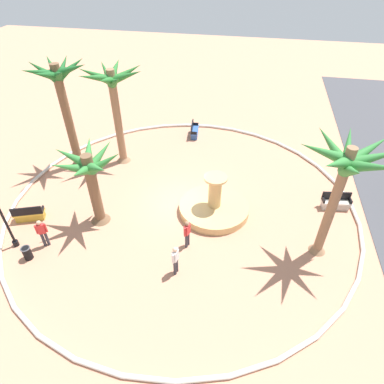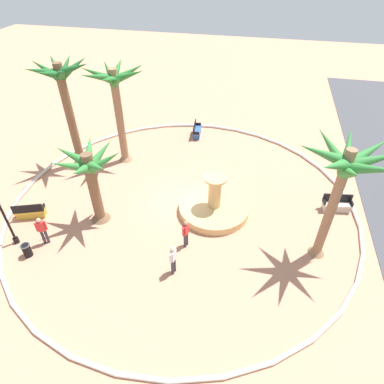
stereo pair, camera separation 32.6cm
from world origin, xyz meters
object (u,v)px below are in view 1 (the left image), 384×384
object	(u,v)px
fountain	(214,207)
person_cyclist_helmet	(42,232)
palm_tree_by_curb	(346,171)
person_cyclist_photo	(187,233)
person_pedestrian_stroll	(175,259)
bench_east	(29,215)
palm_tree_mid_plaza	(113,92)
bench_west	(335,203)
bench_north	(194,131)
trash_bin	(27,253)
palm_tree_far_side	(90,174)
palm_tree_near_fountain	(61,91)

from	to	relation	value
fountain	person_cyclist_helmet	world-z (taller)	fountain
palm_tree_by_curb	person_cyclist_photo	world-z (taller)	palm_tree_by_curb
fountain	person_pedestrian_stroll	bearing A→B (deg)	-13.32
bench_east	person_cyclist_photo	size ratio (longest dim) A/B	1.01
palm_tree_mid_plaza	person_cyclist_photo	xyz separation A→B (m)	(6.80, 5.98, -3.99)
bench_west	person_cyclist_photo	distance (m)	8.91
palm_tree_by_curb	person_cyclist_helmet	xyz separation A→B (m)	(2.35, -13.39, -3.88)
bench_east	person_pedestrian_stroll	distance (m)	8.92
bench_north	fountain	bearing A→B (deg)	18.39
trash_bin	person_cyclist_photo	world-z (taller)	person_cyclist_photo
palm_tree_by_curb	bench_east	xyz separation A→B (m)	(0.81, -15.28, -4.46)
bench_west	person_pedestrian_stroll	bearing A→B (deg)	-51.38
bench_north	trash_bin	size ratio (longest dim) A/B	2.25
palm_tree_mid_plaza	palm_tree_far_side	world-z (taller)	palm_tree_mid_plaza
bench_east	bench_north	distance (m)	13.16
person_cyclist_helmet	bench_east	bearing A→B (deg)	-129.09
palm_tree_near_fountain	bench_north	world-z (taller)	palm_tree_near_fountain
palm_tree_mid_plaza	bench_west	bearing A→B (deg)	80.50
bench_east	bench_west	bearing A→B (deg)	104.80
palm_tree_near_fountain	palm_tree_by_curb	size ratio (longest dim) A/B	1.13
bench_west	person_pedestrian_stroll	size ratio (longest dim) A/B	0.98
fountain	bench_east	xyz separation A→B (m)	(2.71, -9.78, 0.01)
palm_tree_near_fountain	person_cyclist_helmet	distance (m)	8.52
palm_tree_near_fountain	person_cyclist_photo	bearing A→B (deg)	56.66
bench_west	trash_bin	size ratio (longest dim) A/B	2.27
palm_tree_by_curb	palm_tree_far_side	distance (m)	11.61
palm_tree_by_curb	trash_bin	distance (m)	14.85
trash_bin	bench_east	bearing A→B (deg)	-149.00
fountain	palm_tree_mid_plaza	distance (m)	9.18
fountain	palm_tree_by_curb	size ratio (longest dim) A/B	0.64
palm_tree_by_curb	person_cyclist_helmet	size ratio (longest dim) A/B	3.72
fountain	person_cyclist_photo	size ratio (longest dim) A/B	2.38
person_cyclist_helmet	palm_tree_mid_plaza	bearing A→B (deg)	173.15
fountain	palm_tree_mid_plaza	xyz separation A→B (m)	(-3.93, -6.91, 4.58)
bench_west	bench_north	xyz separation A→B (m)	(-6.79, -9.54, 0.00)
palm_tree_mid_plaza	person_cyclist_helmet	bearing A→B (deg)	-6.85
bench_west	trash_bin	world-z (taller)	bench_west
palm_tree_by_curb	palm_tree_far_side	xyz separation A→B (m)	(0.07, -11.48, -1.71)
trash_bin	fountain	bearing A→B (deg)	122.12
fountain	person_pedestrian_stroll	world-z (taller)	fountain
palm_tree_near_fountain	palm_tree_mid_plaza	distance (m)	3.02
fountain	palm_tree_far_side	bearing A→B (deg)	-71.79
person_cyclist_helmet	person_pedestrian_stroll	bearing A→B (deg)	87.06
palm_tree_by_curb	palm_tree_far_side	size ratio (longest dim) A/B	1.39
bench_east	person_pedestrian_stroll	xyz separation A→B (m)	(1.89, 8.69, 0.60)
bench_west	trash_bin	xyz separation A→B (m)	(6.85, -15.02, 0.04)
bench_east	person_cyclist_photo	bearing A→B (deg)	88.99
palm_tree_far_side	bench_west	xyz separation A→B (m)	(-3.62, 12.72, -2.75)
person_pedestrian_stroll	bench_east	bearing A→B (deg)	-102.24
palm_tree_near_fountain	fountain	bearing A→B (deg)	73.23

